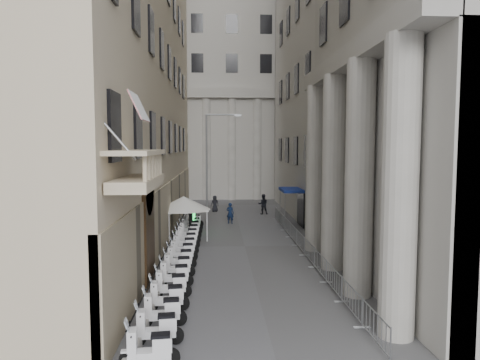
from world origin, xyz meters
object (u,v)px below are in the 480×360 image
at_px(security_tent, 190,204).
at_px(pedestrian_b, 263,204).
at_px(street_lamp, 211,158).
at_px(pedestrian_a, 230,213).
at_px(info_kiosk, 192,219).

height_order(security_tent, pedestrian_b, security_tent).
xyz_separation_m(security_tent, pedestrian_b, (6.14, 10.73, -1.53)).
distance_m(street_lamp, pedestrian_a, 4.82).
xyz_separation_m(street_lamp, pedestrian_b, (4.76, 4.39, -4.48)).
bearing_deg(info_kiosk, pedestrian_b, 62.33).
xyz_separation_m(info_kiosk, pedestrian_b, (6.18, 7.75, -0.00)).
bearing_deg(pedestrian_a, pedestrian_b, -106.20).
xyz_separation_m(street_lamp, pedestrian_a, (1.53, -0.29, -4.56)).
xyz_separation_m(security_tent, pedestrian_a, (2.91, 6.04, -1.62)).
distance_m(security_tent, pedestrian_b, 12.45).
bearing_deg(street_lamp, info_kiosk, -114.94).
height_order(info_kiosk, pedestrian_a, info_kiosk).
bearing_deg(security_tent, pedestrian_b, 60.22).
distance_m(pedestrian_a, pedestrian_b, 5.69).
bearing_deg(info_kiosk, street_lamp, 78.09).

